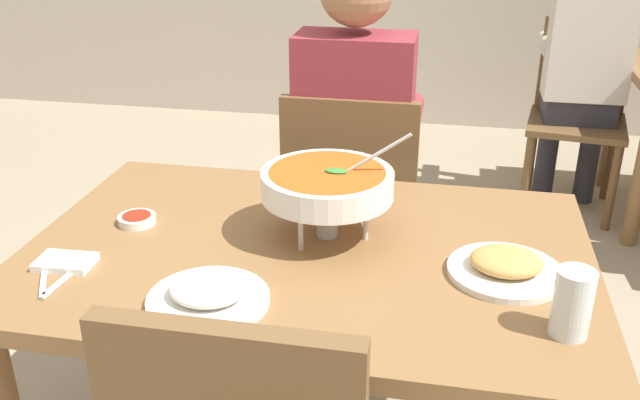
{
  "coord_description": "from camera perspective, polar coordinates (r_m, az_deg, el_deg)",
  "views": [
    {
      "loc": [
        0.29,
        -1.35,
        1.47
      ],
      "look_at": [
        0.0,
        0.15,
        0.78
      ],
      "focal_mm": 39.04,
      "sensor_mm": 36.0,
      "label": 1
    }
  ],
  "objects": [
    {
      "name": "patron_bg_right",
      "position": [
        3.48,
        20.98,
        10.8
      ],
      "size": [
        0.4,
        0.45,
        1.31
      ],
      "color": "#2D2D38",
      "rests_on": "ground_plane"
    },
    {
      "name": "dining_table_main",
      "position": [
        1.62,
        -1.02,
        -7.23
      ],
      "size": [
        1.26,
        0.84,
        0.73
      ],
      "color": "brown",
      "rests_on": "ground_plane"
    },
    {
      "name": "fork_utensil",
      "position": [
        1.56,
        -21.66,
        -5.71
      ],
      "size": [
        0.09,
        0.16,
        0.01
      ],
      "primitive_type": "cube",
      "rotation": [
        0.0,
        0.0,
        0.49
      ],
      "color": "silver",
      "rests_on": "dining_table_main"
    },
    {
      "name": "rice_plate",
      "position": [
        1.38,
        -9.18,
        -7.64
      ],
      "size": [
        0.24,
        0.24,
        0.06
      ],
      "color": "white",
      "rests_on": "dining_table_main"
    },
    {
      "name": "napkin_folded",
      "position": [
        1.59,
        -20.15,
        -4.81
      ],
      "size": [
        0.12,
        0.09,
        0.02
      ],
      "primitive_type": "cube",
      "rotation": [
        0.0,
        0.0,
        0.04
      ],
      "color": "white",
      "rests_on": "dining_table_main"
    },
    {
      "name": "curry_bowl",
      "position": [
        1.56,
        0.61,
        1.28
      ],
      "size": [
        0.33,
        0.3,
        0.26
      ],
      "color": "silver",
      "rests_on": "dining_table_main"
    },
    {
      "name": "chair_diner_main",
      "position": [
        2.29,
        2.67,
        -0.44
      ],
      "size": [
        0.44,
        0.44,
        0.9
      ],
      "color": "brown",
      "rests_on": "ground_plane"
    },
    {
      "name": "chair_bg_right",
      "position": [
        3.61,
        20.47,
        7.39
      ],
      "size": [
        0.5,
        0.5,
        0.9
      ],
      "color": "brown",
      "rests_on": "ground_plane"
    },
    {
      "name": "spoon_utensil",
      "position": [
        1.54,
        -20.07,
        -5.95
      ],
      "size": [
        0.03,
        0.17,
        0.01
      ],
      "primitive_type": "cube",
      "rotation": [
        0.0,
        0.0,
        -0.08
      ],
      "color": "silver",
      "rests_on": "dining_table_main"
    },
    {
      "name": "diner_main",
      "position": [
        2.23,
        2.92,
        5.42
      ],
      "size": [
        0.4,
        0.45,
        1.31
      ],
      "color": "#2D2D38",
      "rests_on": "ground_plane"
    },
    {
      "name": "drink_glass",
      "position": [
        1.33,
        19.94,
        -8.2
      ],
      "size": [
        0.07,
        0.07,
        0.13
      ],
      "color": "silver",
      "rests_on": "dining_table_main"
    },
    {
      "name": "sauce_dish",
      "position": [
        1.73,
        -14.77,
        -1.52
      ],
      "size": [
        0.09,
        0.09,
        0.02
      ],
      "color": "white",
      "rests_on": "dining_table_main"
    },
    {
      "name": "appetizer_plate",
      "position": [
        1.5,
        14.98,
        -5.28
      ],
      "size": [
        0.24,
        0.24,
        0.06
      ],
      "color": "white",
      "rests_on": "dining_table_main"
    }
  ]
}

